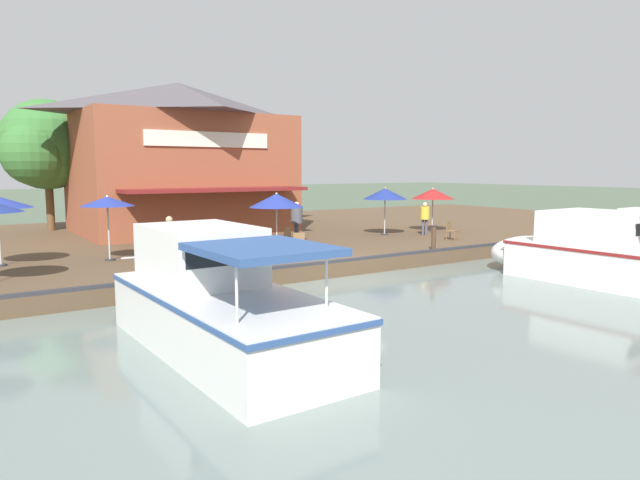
# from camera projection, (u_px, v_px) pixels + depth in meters

# --- Properties ---
(ground_plane) EXTENTS (220.00, 220.00, 0.00)m
(ground_plane) POSITION_uv_depth(u_px,v_px,m) (340.00, 280.00, 19.87)
(ground_plane) COLOR #4C5B47
(quay_deck) EXTENTS (22.00, 56.00, 0.60)m
(quay_deck) POSITION_uv_depth(u_px,v_px,m) (214.00, 239.00, 28.94)
(quay_deck) COLOR brown
(quay_deck) RESTS_ON ground
(quay_edge_fender) EXTENTS (0.20, 50.40, 0.10)m
(quay_edge_fender) POSITION_uv_depth(u_px,v_px,m) (338.00, 261.00, 19.87)
(quay_edge_fender) COLOR #2D2D33
(quay_edge_fender) RESTS_ON quay_deck
(waterfront_restaurant) EXTENTS (9.77, 10.62, 7.65)m
(waterfront_restaurant) POSITION_uv_depth(u_px,v_px,m) (180.00, 157.00, 29.72)
(waterfront_restaurant) COLOR brown
(waterfront_restaurant) RESTS_ON quay_deck
(patio_umbrella_far_corner) EXTENTS (1.84, 1.84, 2.31)m
(patio_umbrella_far_corner) POSITION_uv_depth(u_px,v_px,m) (107.00, 202.00, 19.98)
(patio_umbrella_far_corner) COLOR #B7B7B7
(patio_umbrella_far_corner) RESTS_ON quay_deck
(patio_umbrella_near_quay_edge) EXTENTS (2.21, 2.21, 2.29)m
(patio_umbrella_near_quay_edge) POSITION_uv_depth(u_px,v_px,m) (276.00, 200.00, 22.91)
(patio_umbrella_near_quay_edge) COLOR #B7B7B7
(patio_umbrella_near_quay_edge) RESTS_ON quay_deck
(patio_umbrella_mid_patio_left) EXTENTS (2.24, 2.24, 2.27)m
(patio_umbrella_mid_patio_left) POSITION_uv_depth(u_px,v_px,m) (433.00, 194.00, 29.65)
(patio_umbrella_mid_patio_left) COLOR #B7B7B7
(patio_umbrella_mid_patio_left) RESTS_ON quay_deck
(patio_umbrella_back_row) EXTENTS (2.19, 2.19, 2.35)m
(patio_umbrella_back_row) POSITION_uv_depth(u_px,v_px,m) (385.00, 194.00, 28.00)
(patio_umbrella_back_row) COLOR #B7B7B7
(patio_umbrella_back_row) RESTS_ON quay_deck
(cafe_chair_under_first_umbrella) EXTENTS (0.56, 0.56, 0.85)m
(cafe_chair_under_first_umbrella) POSITION_uv_depth(u_px,v_px,m) (451.00, 230.00, 26.14)
(cafe_chair_under_first_umbrella) COLOR brown
(cafe_chair_under_first_umbrella) RESTS_ON quay_deck
(cafe_chair_mid_patio) EXTENTS (0.55, 0.55, 0.85)m
(cafe_chair_mid_patio) POSITION_uv_depth(u_px,v_px,m) (225.00, 238.00, 23.06)
(cafe_chair_mid_patio) COLOR brown
(cafe_chair_mid_patio) RESTS_ON quay_deck
(cafe_chair_beside_entrance) EXTENTS (0.59, 0.59, 0.85)m
(cafe_chair_beside_entrance) POSITION_uv_depth(u_px,v_px,m) (299.00, 243.00, 21.40)
(cafe_chair_beside_entrance) COLOR brown
(cafe_chair_beside_entrance) RESTS_ON quay_deck
(cafe_chair_facing_river) EXTENTS (0.55, 0.55, 0.85)m
(cafe_chair_facing_river) POSITION_uv_depth(u_px,v_px,m) (156.00, 257.00, 17.87)
(cafe_chair_facing_river) COLOR brown
(cafe_chair_facing_river) RESTS_ON quay_deck
(cafe_chair_back_row_seat) EXTENTS (0.58, 0.58, 0.85)m
(cafe_chair_back_row_seat) POSITION_uv_depth(u_px,v_px,m) (290.00, 237.00, 23.42)
(cafe_chair_back_row_seat) COLOR brown
(cafe_chair_back_row_seat) RESTS_ON quay_deck
(person_mid_patio) EXTENTS (0.51, 0.51, 1.82)m
(person_mid_patio) POSITION_uv_depth(u_px,v_px,m) (297.00, 217.00, 24.94)
(person_mid_patio) COLOR #4C4C56
(person_mid_patio) RESTS_ON quay_deck
(person_near_entrance) EXTENTS (0.46, 0.46, 1.62)m
(person_near_entrance) POSITION_uv_depth(u_px,v_px,m) (425.00, 215.00, 27.96)
(person_near_entrance) COLOR #4C4C56
(person_near_entrance) RESTS_ON quay_deck
(person_at_quay_edge) EXTENTS (0.48, 0.48, 1.69)m
(person_at_quay_edge) POSITION_uv_depth(u_px,v_px,m) (170.00, 235.00, 18.74)
(person_at_quay_edge) COLOR #B23338
(person_at_quay_edge) RESTS_ON quay_deck
(motorboat_mid_row) EXTENTS (9.59, 3.69, 2.37)m
(motorboat_mid_row) POSITION_uv_depth(u_px,v_px,m) (613.00, 257.00, 18.84)
(motorboat_mid_row) COLOR white
(motorboat_mid_row) RESTS_ON river_water
(motorboat_far_downstream) EXTENTS (8.05, 2.76, 2.51)m
(motorboat_far_downstream) POSITION_uv_depth(u_px,v_px,m) (208.00, 300.00, 12.32)
(motorboat_far_downstream) COLOR silver
(motorboat_far_downstream) RESTS_ON river_water
(mooring_post) EXTENTS (0.22, 0.22, 1.02)m
(mooring_post) POSITION_uv_depth(u_px,v_px,m) (434.00, 238.00, 22.66)
(mooring_post) COLOR #473323
(mooring_post) RESTS_ON quay_deck
(tree_downstream_bank) EXTENTS (4.91, 4.67, 6.84)m
(tree_downstream_bank) POSITION_uv_depth(u_px,v_px,m) (44.00, 147.00, 29.42)
(tree_downstream_bank) COLOR brown
(tree_downstream_bank) RESTS_ON quay_deck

